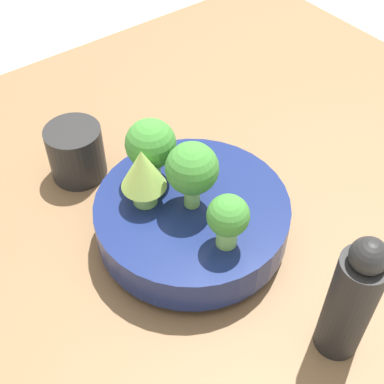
{
  "coord_description": "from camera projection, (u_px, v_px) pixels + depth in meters",
  "views": [
    {
      "loc": [
        -0.26,
        -0.38,
        0.57
      ],
      "look_at": [
        0.0,
        -0.04,
        0.12
      ],
      "focal_mm": 50.0,
      "sensor_mm": 36.0,
      "label": 1
    }
  ],
  "objects": [
    {
      "name": "table",
      "position": [
        175.0,
        229.0,
        0.71
      ],
      "size": [
        1.14,
        0.9,
        0.04
      ],
      "color": "brown",
      "rests_on": "ground_plane"
    },
    {
      "name": "cup",
      "position": [
        76.0,
        152.0,
        0.73
      ],
      "size": [
        0.08,
        0.08,
        0.08
      ],
      "color": "black",
      "rests_on": "table"
    },
    {
      "name": "broccoli_floret_center",
      "position": [
        192.0,
        170.0,
        0.59
      ],
      "size": [
        0.06,
        0.06,
        0.09
      ],
      "color": "#7AB256",
      "rests_on": "bowl"
    },
    {
      "name": "bowl",
      "position": [
        192.0,
        218.0,
        0.65
      ],
      "size": [
        0.24,
        0.24,
        0.06
      ],
      "color": "navy",
      "rests_on": "table"
    },
    {
      "name": "ground_plane",
      "position": [
        176.0,
        238.0,
        0.73
      ],
      "size": [
        6.0,
        6.0,
        0.0
      ],
      "primitive_type": "plane",
      "color": "beige"
    },
    {
      "name": "broccoli_floret_back",
      "position": [
        151.0,
        145.0,
        0.63
      ],
      "size": [
        0.06,
        0.06,
        0.09
      ],
      "color": "#7AB256",
      "rests_on": "bowl"
    },
    {
      "name": "romanesco_piece_far",
      "position": [
        143.0,
        173.0,
        0.6
      ],
      "size": [
        0.05,
        0.05,
        0.08
      ],
      "color": "#7AB256",
      "rests_on": "bowl"
    },
    {
      "name": "broccoli_floret_front",
      "position": [
        228.0,
        218.0,
        0.56
      ],
      "size": [
        0.05,
        0.05,
        0.07
      ],
      "color": "#7AB256",
      "rests_on": "bowl"
    },
    {
      "name": "pepper_mill",
      "position": [
        351.0,
        300.0,
        0.52
      ],
      "size": [
        0.05,
        0.05,
        0.17
      ],
      "color": "black",
      "rests_on": "table"
    }
  ]
}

